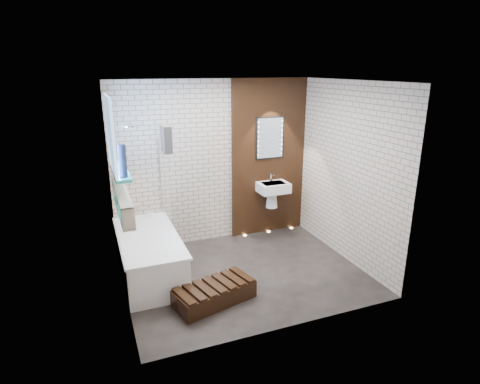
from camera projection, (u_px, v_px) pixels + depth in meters
name	position (u px, v px, depth m)	size (l,w,h in m)	color
ground	(244.00, 273.00, 5.58)	(3.20, 3.20, 0.00)	black
room_shell	(244.00, 184.00, 5.19)	(3.24, 3.20, 2.60)	#C0A899
walnut_panel	(269.00, 158.00, 6.65)	(1.30, 0.06, 2.60)	black
clerestory_window	(112.00, 142.00, 4.78)	(0.18, 1.00, 0.94)	#7FADE0
display_niche	(123.00, 202.00, 4.83)	(0.14, 1.30, 0.26)	teal
bathtub	(149.00, 255.00, 5.47)	(0.79, 1.74, 0.70)	white
bath_screen	(165.00, 175.00, 5.69)	(0.01, 0.78, 1.40)	white
towel	(166.00, 139.00, 5.26)	(0.11, 0.28, 0.36)	black
shower_head	(129.00, 126.00, 5.37)	(0.18, 0.18, 0.02)	silver
washbasin	(273.00, 191.00, 6.63)	(0.50, 0.36, 0.58)	white
led_mirror	(270.00, 138.00, 6.51)	(0.50, 0.02, 0.70)	black
walnut_step	(214.00, 294.00, 4.88)	(0.98, 0.44, 0.22)	black
niche_bottles	(123.00, 204.00, 4.87)	(0.07, 0.88, 0.16)	#9C5918
sill_vases	(123.00, 161.00, 4.53)	(0.09, 0.09, 0.38)	#16203D
floor_uplights	(269.00, 231.00, 6.98)	(0.96, 0.06, 0.01)	#FFD899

